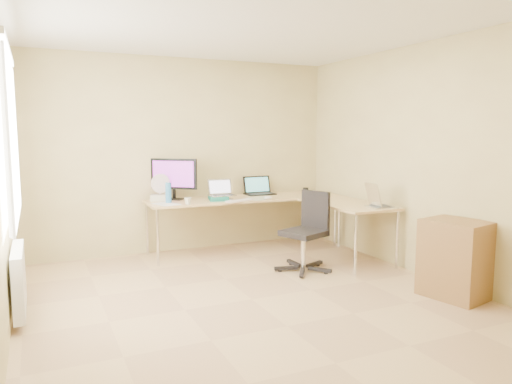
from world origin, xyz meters
name	(u,v)px	position (x,y,z in m)	size (l,w,h in m)	color
floor	(252,299)	(0.00, 0.00, 0.00)	(4.50, 4.50, 0.00)	tan
ceiling	(252,23)	(0.00, 0.00, 2.60)	(4.50, 4.50, 0.00)	white
wall_back	(184,155)	(0.00, 2.25, 1.30)	(4.50, 4.50, 0.00)	#CBBC7D
wall_front	(429,194)	(0.00, -2.25, 1.30)	(4.50, 4.50, 0.00)	#CBBC7D
wall_left	(0,174)	(-2.10, 0.00, 1.30)	(4.50, 4.50, 0.00)	#CBBC7D
wall_right	(423,161)	(2.10, 0.00, 1.30)	(4.50, 4.50, 0.00)	#CBBC7D
desk_main	(245,224)	(0.72, 1.85, 0.36)	(2.65, 0.70, 0.73)	tan
desk_return	(347,231)	(1.70, 0.85, 0.36)	(0.70, 1.30, 0.73)	tan
monitor	(174,179)	(-0.20, 2.05, 1.00)	(0.64, 0.20, 0.55)	black
book_stack	(218,198)	(0.32, 1.78, 0.76)	(0.24, 0.33, 0.06)	#115D50
laptop_center	(222,188)	(0.36, 1.75, 0.89)	(0.33, 0.25, 0.21)	#B9B9B9
laptop_black	(260,185)	(1.05, 2.05, 0.86)	(0.41, 0.30, 0.26)	black
keyboard	(240,200)	(0.53, 1.55, 0.74)	(0.41, 0.11, 0.02)	silver
mouse	(268,198)	(0.93, 1.55, 0.75)	(0.11, 0.07, 0.04)	white
mug	(188,201)	(-0.16, 1.55, 0.77)	(0.09, 0.09, 0.09)	beige
cd_stack	(228,199)	(0.41, 1.67, 0.75)	(0.12, 0.12, 0.03)	white
water_bottle	(168,193)	(-0.35, 1.77, 0.86)	(0.07, 0.07, 0.26)	teal
papers	(166,204)	(-0.40, 1.69, 0.73)	(0.23, 0.33, 0.01)	silver
white_box	(160,198)	(-0.40, 2.03, 0.77)	(0.22, 0.16, 0.08)	beige
desk_fan	(160,188)	(-0.39, 2.05, 0.89)	(0.25, 0.25, 0.32)	white
black_cup	(306,192)	(1.51, 1.55, 0.79)	(0.07, 0.07, 0.13)	black
laptop_return	(382,198)	(1.85, 0.37, 0.85)	(0.28, 0.36, 0.24)	silver
office_chair	(304,229)	(0.95, 0.64, 0.50)	(0.56, 0.56, 0.93)	black
cabinet	(455,261)	(1.85, -0.76, 0.36)	(0.47, 0.58, 0.81)	brown
radiator	(19,280)	(-2.03, 0.40, 0.35)	(0.09, 0.80, 0.55)	white
window	(7,140)	(-2.05, 0.40, 1.55)	(0.10, 1.80, 1.40)	white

